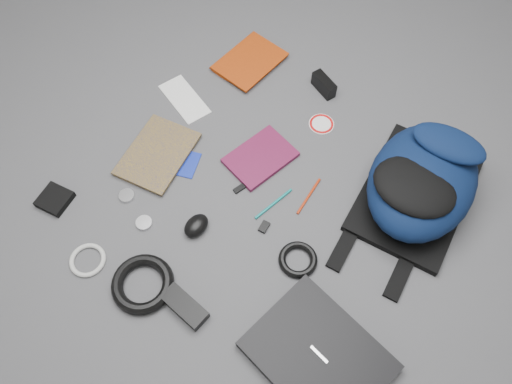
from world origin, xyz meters
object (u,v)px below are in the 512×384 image
Objects in this scene: backpack at (422,180)px; laptop at (318,356)px; compact_camera at (324,85)px; mouse at (196,226)px; pouch at (55,199)px; dvd_case at (260,157)px; comic_book at (133,144)px; textbook_red at (232,50)px; power_brick at (185,306)px.

backpack is 1.37× the size of laptop.
compact_camera is 1.18× the size of mouse.
pouch is at bearing -153.76° from mouse.
mouse reaches higher than dvd_case.
backpack reaches higher than comic_book.
mouse is 0.94× the size of pouch.
dvd_case is 2.35× the size of pouch.
backpack is at bearing -5.32° from textbook_red.
power_brick is (-0.37, -0.10, -0.00)m from laptop.
dvd_case is at bearing 107.91° from power_brick.
backpack is 5.62× the size of mouse.
backpack is at bearing 13.57° from comic_book.
comic_book is 0.38m from mouse.
compact_camera reaches higher than laptop.
compact_camera is at bearing 102.06° from power_brick.
dvd_case is (-0.48, 0.42, -0.01)m from laptop.
laptop is 3.86× the size of pouch.
textbook_red is 2.65× the size of pouch.
compact_camera reaches higher than pouch.
dvd_case is 2.13× the size of compact_camera.
laptop is 0.50m from mouse.
laptop is 1.45× the size of textbook_red.
mouse is at bearing -70.23° from compact_camera.
compact_camera is (-0.45, 0.20, -0.07)m from backpack.
compact_camera reaches higher than comic_book.
power_brick is 0.54m from pouch.
mouse is at bearing -27.45° from comic_book.
laptop is at bearing 4.66° from pouch.
pouch is (-0.07, -0.81, -0.00)m from textbook_red.
compact_camera is (-0.47, 0.78, 0.01)m from laptop.
textbook_red is 0.96m from power_brick.
mouse is (0.36, -0.11, 0.01)m from comic_book.
comic_book is 0.42m from dvd_case.
backpack is 3.48× the size of power_brick.
compact_camera is at bearing 12.14° from textbook_red.
laptop reaches higher than pouch.
laptop is (0.01, -0.58, -0.08)m from backpack.
dvd_case is (-0.47, -0.16, -0.09)m from backpack.
textbook_red is 0.48m from dvd_case.
pouch is at bearing -177.39° from power_brick.
comic_book is 3.07× the size of mouse.
textbook_red is (-0.84, 0.74, -0.00)m from laptop.
compact_camera reaches higher than dvd_case.
compact_camera is at bearing 101.70° from dvd_case.
laptop is 0.91m from pouch.
comic_book is 2.60× the size of compact_camera.
backpack is 0.50m from dvd_case.
mouse reaches higher than power_brick.
laptop is at bearing -27.31° from dvd_case.
backpack is at bearing 101.67° from laptop.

